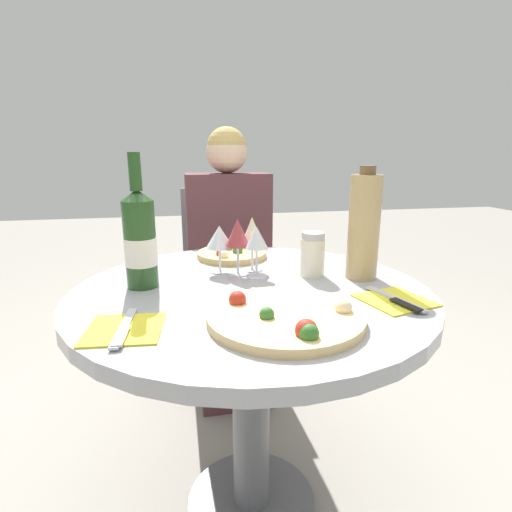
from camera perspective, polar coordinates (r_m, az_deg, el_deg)
ground_plane at (r=1.47m, az=-0.66°, el=-31.90°), size 12.00×12.00×0.00m
dining_table at (r=1.12m, az=-0.74°, el=-11.07°), size 0.95×0.95×0.72m
chair_behind_diner at (r=1.94m, az=-4.10°, el=-4.24°), size 0.40×0.40×0.90m
seated_diner at (r=1.78m, az=-3.58°, el=-3.23°), size 0.37×0.41×1.17m
pizza_large at (r=0.86m, az=4.32°, el=-8.61°), size 0.34×0.34×0.05m
pizza_small_far at (r=1.37m, az=-3.52°, el=0.27°), size 0.24×0.24×0.04m
wine_bottle at (r=1.09m, az=-16.25°, el=2.30°), size 0.08×0.08×0.35m
tall_carafe at (r=1.16m, az=15.17°, el=4.08°), size 0.09×0.09×0.32m
sugar_shaker at (r=1.16m, az=8.09°, el=0.20°), size 0.07×0.07×0.13m
wine_glass_front_right at (r=1.13m, az=0.08°, el=2.41°), size 0.07×0.07×0.15m
wine_glass_back_left at (r=1.18m, az=-5.24°, el=2.60°), size 0.08×0.08×0.14m
wine_glass_center at (r=1.15m, az=-2.65°, el=3.18°), size 0.07×0.07×0.17m
wine_glass_back_right at (r=1.19m, az=-0.56°, el=3.43°), size 0.07×0.07×0.16m
place_setting_left at (r=0.86m, az=-18.33°, el=-9.90°), size 0.16×0.19×0.01m
place_setting_right at (r=1.03m, az=19.33°, el=-5.99°), size 0.18×0.19×0.01m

